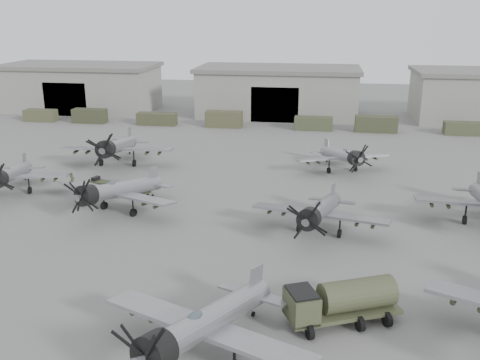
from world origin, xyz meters
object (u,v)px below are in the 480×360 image
object	(u,v)px
aircraft_near_1	(202,325)
tug_trailer	(112,187)
aircraft_mid_2	(319,211)
aircraft_mid_0	(10,175)
ground_crew	(72,181)
fuel_tanker	(342,299)
aircraft_far_1	(343,156)
aircraft_mid_1	(116,191)
aircraft_far_0	(116,147)

from	to	relation	value
aircraft_near_1	tug_trailer	xyz separation A→B (m)	(-15.81, 26.76, -1.81)
aircraft_mid_2	tug_trailer	world-z (taller)	aircraft_mid_2
aircraft_mid_0	ground_crew	world-z (taller)	aircraft_mid_0
ground_crew	tug_trailer	bearing A→B (deg)	-97.46
aircraft_near_1	fuel_tanker	world-z (taller)	aircraft_near_1
aircraft_mid_2	aircraft_far_1	size ratio (longest dim) A/B	1.07
aircraft_mid_1	fuel_tanker	xyz separation A→B (m)	(20.46, -15.70, -0.67)
ground_crew	aircraft_far_0	bearing A→B (deg)	-13.16
aircraft_mid_0	aircraft_far_1	distance (m)	36.89
aircraft_mid_1	aircraft_mid_2	bearing A→B (deg)	14.71
aircraft_mid_0	ground_crew	bearing A→B (deg)	11.85
tug_trailer	aircraft_far_0	bearing A→B (deg)	125.30
aircraft_mid_1	aircraft_far_0	world-z (taller)	aircraft_far_0
aircraft_near_1	fuel_tanker	size ratio (longest dim) A/B	1.71
aircraft_mid_0	aircraft_mid_2	distance (m)	32.35
aircraft_mid_0	aircraft_mid_1	xyz separation A→B (m)	(12.90, -3.46, 0.09)
aircraft_far_1	fuel_tanker	size ratio (longest dim) A/B	1.50
ground_crew	aircraft_mid_1	bearing A→B (deg)	-133.14
aircraft_near_1	fuel_tanker	distance (m)	9.16
aircraft_far_1	tug_trailer	bearing A→B (deg)	-178.50
aircraft_mid_2	ground_crew	world-z (taller)	aircraft_mid_2
aircraft_far_1	aircraft_mid_0	bearing A→B (deg)	178.50
aircraft_far_0	fuel_tanker	bearing A→B (deg)	-54.61
aircraft_far_1	tug_trailer	size ratio (longest dim) A/B	1.58
tug_trailer	ground_crew	distance (m)	4.62
aircraft_near_1	tug_trailer	bearing A→B (deg)	143.40
aircraft_mid_0	aircraft_far_1	xyz separation A→B (m)	(34.39, 13.33, -0.09)
aircraft_near_1	ground_crew	distance (m)	33.93
aircraft_far_0	ground_crew	distance (m)	9.29
aircraft_far_0	aircraft_far_1	distance (m)	27.44
aircraft_near_1	aircraft_far_1	size ratio (longest dim) A/B	1.14
aircraft_mid_2	fuel_tanker	size ratio (longest dim) A/B	1.60
aircraft_far_0	ground_crew	size ratio (longest dim) A/B	7.57
aircraft_far_0	tug_trailer	bearing A→B (deg)	-77.05
aircraft_mid_0	aircraft_far_1	world-z (taller)	aircraft_mid_0
aircraft_mid_1	ground_crew	size ratio (longest dim) A/B	6.64
tug_trailer	ground_crew	xyz separation A→B (m)	(-4.59, 0.32, 0.39)
aircraft_mid_2	fuel_tanker	xyz separation A→B (m)	(1.53, -13.39, -0.58)
tug_trailer	ground_crew	bearing A→B (deg)	-166.76
fuel_tanker	tug_trailer	world-z (taller)	fuel_tanker
ground_crew	aircraft_far_1	bearing A→B (deg)	-73.29
aircraft_mid_0	fuel_tanker	world-z (taller)	aircraft_mid_0
aircraft_far_1	fuel_tanker	world-z (taller)	aircraft_far_1
tug_trailer	ground_crew	world-z (taller)	ground_crew
aircraft_far_0	ground_crew	xyz separation A→B (m)	(-1.55, -9.02, -1.59)
aircraft_mid_0	aircraft_mid_2	bearing A→B (deg)	-24.89
aircraft_near_1	aircraft_mid_0	xyz separation A→B (m)	(-25.86, 24.37, -0.20)
aircraft_far_0	aircraft_far_1	world-z (taller)	aircraft_far_0
aircraft_mid_0	aircraft_mid_2	xyz separation A→B (m)	(31.83, -5.77, 0.00)
aircraft_near_1	ground_crew	xyz separation A→B (m)	(-20.39, 27.08, -1.43)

